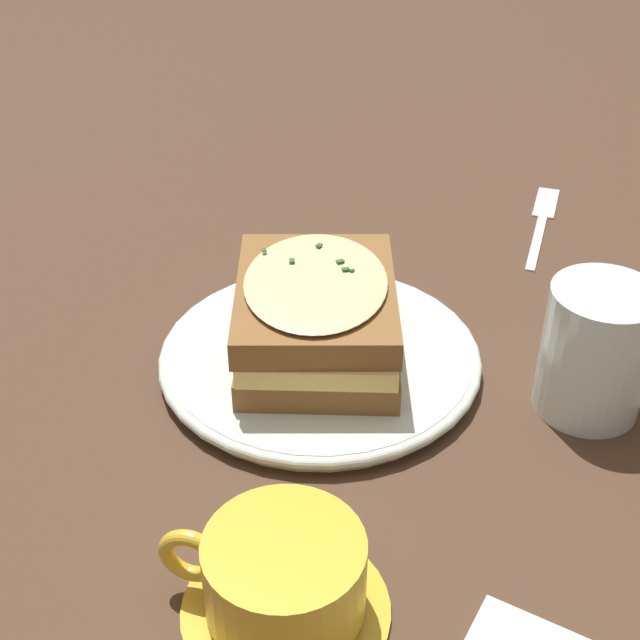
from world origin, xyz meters
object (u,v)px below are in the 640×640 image
(dinner_plate, at_px, (320,357))
(water_glass, at_px, (595,351))
(teacup_with_saucer, at_px, (282,580))
(sandwich, at_px, (318,315))
(fork, at_px, (543,216))

(dinner_plate, bearing_deg, water_glass, -174.46)
(teacup_with_saucer, bearing_deg, sandwich, -80.86)
(dinner_plate, xyz_separation_m, teacup_with_saucer, (-0.06, 0.23, 0.02))
(dinner_plate, distance_m, sandwich, 0.04)
(dinner_plate, xyz_separation_m, sandwich, (0.00, 0.00, 0.04))
(water_glass, bearing_deg, dinner_plate, 5.54)
(water_glass, xyz_separation_m, fork, (0.07, -0.29, -0.05))
(water_glass, bearing_deg, fork, -76.91)
(sandwich, distance_m, fork, 0.34)
(teacup_with_saucer, relative_size, fork, 0.77)
(fork, bearing_deg, water_glass, -78.05)
(water_glass, height_order, fork, water_glass)
(teacup_with_saucer, bearing_deg, water_glass, -125.82)
(teacup_with_saucer, height_order, fork, teacup_with_saucer)
(teacup_with_saucer, height_order, water_glass, water_glass)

